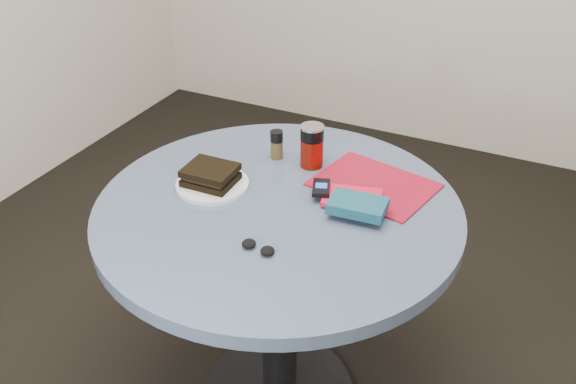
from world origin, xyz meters
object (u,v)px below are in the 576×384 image
at_px(novel, 358,206).
at_px(mp3_player, 321,188).
at_px(sandwich, 210,175).
at_px(table, 279,253).
at_px(plate, 212,185).
at_px(magazine, 374,185).
at_px(soda_can, 312,146).
at_px(pepper_grinder, 277,144).
at_px(headphones, 258,247).
at_px(red_book, 352,198).

bearing_deg(novel, mp3_player, 153.17).
height_order(sandwich, mp3_player, sandwich).
relative_size(table, plate, 4.84).
distance_m(magazine, novel, 0.17).
height_order(soda_can, pepper_grinder, soda_can).
xyz_separation_m(plate, magazine, (0.41, 0.20, -0.00)).
xyz_separation_m(plate, sandwich, (-0.00, -0.00, 0.03)).
distance_m(soda_can, mp3_player, 0.18).
relative_size(mp3_player, headphones, 1.00).
xyz_separation_m(novel, mp3_player, (-0.13, 0.05, -0.01)).
relative_size(table, sandwich, 7.08).
bearing_deg(pepper_grinder, magazine, -4.69).
relative_size(table, mp3_player, 10.64).
height_order(soda_can, mp3_player, soda_can).
height_order(red_book, headphones, same).
bearing_deg(plate, headphones, -38.87).
bearing_deg(novel, sandwich, -179.50).
xyz_separation_m(plate, pepper_grinder, (0.09, 0.23, 0.04)).
relative_size(plate, sandwich, 1.46).
height_order(plate, sandwich, sandwich).
xyz_separation_m(magazine, novel, (0.01, -0.17, 0.03)).
distance_m(sandwich, red_book, 0.40).
bearing_deg(sandwich, novel, 5.13).
relative_size(table, pepper_grinder, 11.20).
distance_m(table, plate, 0.27).
bearing_deg(red_book, table, -163.62).
height_order(table, red_book, red_book).
height_order(novel, headphones, novel).
bearing_deg(mp3_player, headphones, -97.62).
distance_m(novel, mp3_player, 0.14).
bearing_deg(plate, magazine, 26.40).
bearing_deg(pepper_grinder, mp3_player, -34.19).
height_order(pepper_grinder, novel, pepper_grinder).
height_order(novel, mp3_player, novel).
height_order(plate, headphones, headphones).
distance_m(magazine, headphones, 0.44).
distance_m(plate, red_book, 0.40).
bearing_deg(pepper_grinder, plate, -111.11).
bearing_deg(table, soda_can, 91.54).
distance_m(table, novel, 0.29).
distance_m(pepper_grinder, novel, 0.38).
xyz_separation_m(plate, headphones, (0.26, -0.21, 0.00)).
relative_size(sandwich, mp3_player, 1.50).
bearing_deg(pepper_grinder, novel, -30.00).
distance_m(plate, pepper_grinder, 0.25).
xyz_separation_m(sandwich, mp3_player, (0.30, 0.09, -0.01)).
xyz_separation_m(soda_can, pepper_grinder, (-0.12, -0.00, -0.02)).
xyz_separation_m(pepper_grinder, novel, (0.33, -0.19, -0.01)).
distance_m(sandwich, magazine, 0.46).
xyz_separation_m(table, soda_can, (-0.01, 0.24, 0.23)).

